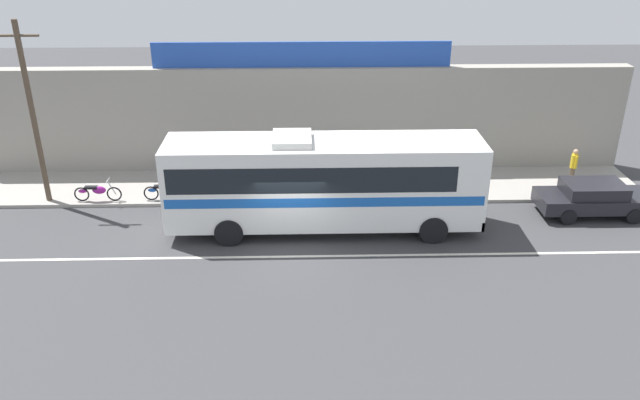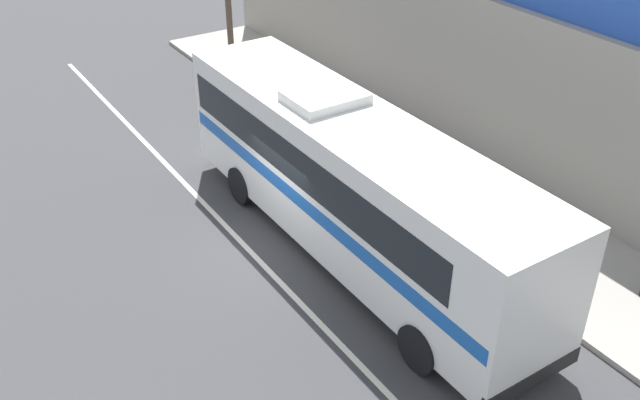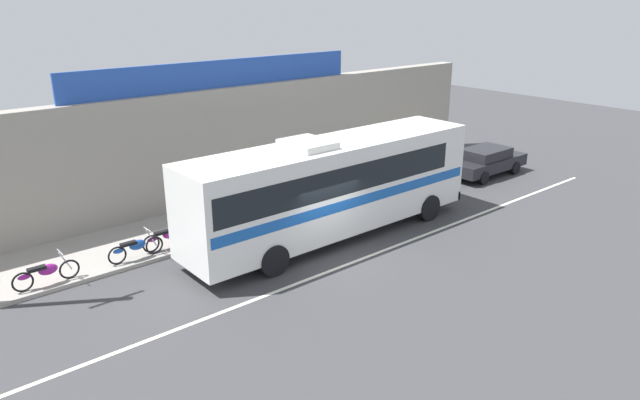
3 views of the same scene
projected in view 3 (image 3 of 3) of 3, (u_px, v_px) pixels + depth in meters
ground_plane at (330, 257)px, 19.72m from camera, size 70.00×70.00×0.00m
sidewalk_slab at (246, 213)px, 23.45m from camera, size 30.00×3.60×0.14m
storefront_facade at (215, 147)px, 24.23m from camera, size 30.00×0.70×4.80m
storefront_billboard at (220, 74)px, 23.52m from camera, size 12.96×0.12×1.10m
road_center_stripe at (346, 265)px, 19.14m from camera, size 30.00×0.14×0.01m
intercity_bus at (332, 183)px, 20.65m from camera, size 11.64×2.59×3.78m
parked_car at (486, 161)px, 28.35m from camera, size 4.45×1.83×1.37m
motorcycle_purple at (202, 229)px, 20.56m from camera, size 1.92×0.56×0.94m
motorcycle_orange at (45, 272)px, 17.37m from camera, size 1.95×0.56×0.94m
motorcycle_green at (168, 236)px, 19.98m from camera, size 1.92×0.56×0.94m
motorcycle_red at (135, 247)px, 19.09m from camera, size 1.89×0.56×0.94m
pedestrian_by_curb at (445, 143)px, 30.26m from camera, size 0.30×0.48×1.63m
pedestrian_far_left at (353, 160)px, 27.31m from camera, size 0.30×0.48×1.60m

